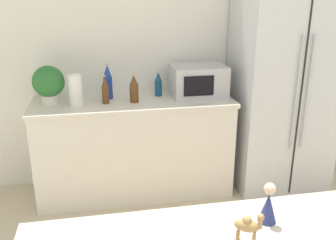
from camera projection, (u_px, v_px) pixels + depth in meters
wall_back at (178, 49)px, 3.56m from camera, size 8.00×0.06×2.55m
back_counter at (135, 146)px, 3.45m from camera, size 1.76×0.63×0.90m
refrigerator at (282, 93)px, 3.49m from camera, size 0.87×0.69×1.79m
potted_plant at (49, 83)px, 3.13m from camera, size 0.27×0.27×0.32m
paper_towel_roll at (76, 90)px, 3.10m from camera, size 0.11×0.11×0.26m
microwave at (198, 81)px, 3.37m from camera, size 0.48×0.37×0.28m
back_bottle_0 at (105, 90)px, 3.16m from camera, size 0.06×0.06×0.24m
back_bottle_1 at (134, 89)px, 3.19m from camera, size 0.08×0.08×0.25m
back_bottle_2 at (108, 82)px, 3.28m from camera, size 0.08×0.08×0.31m
back_bottle_3 at (158, 84)px, 3.39m from camera, size 0.07×0.07×0.23m
camel_figurine_second at (248, 225)px, 1.35m from camera, size 0.10×0.09×0.13m
wise_man_figurine_crimson at (268, 205)px, 1.48m from camera, size 0.07×0.07×0.17m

